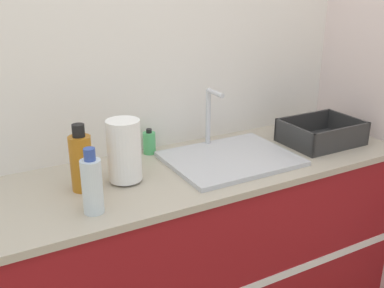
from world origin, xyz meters
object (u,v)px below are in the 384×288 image
object	(u,v)px
sink	(230,156)
soap_dispenser	(149,143)
bottle_amber	(81,161)
dish_rack	(321,135)
paper_towel_roll	(124,151)
bottle_clear	(92,185)

from	to	relation	value
sink	soap_dispenser	bearing A→B (deg)	138.32
bottle_amber	soap_dispenser	bearing A→B (deg)	30.69
dish_rack	bottle_amber	xyz separation A→B (m)	(-1.18, 0.05, 0.08)
dish_rack	soap_dispenser	bearing A→B (deg)	160.85
paper_towel_roll	bottle_amber	size ratio (longest dim) A/B	0.97
paper_towel_roll	soap_dispenser	world-z (taller)	paper_towel_roll
bottle_amber	soap_dispenser	world-z (taller)	bottle_amber
dish_rack	soap_dispenser	world-z (taller)	soap_dispenser
sink	bottle_clear	world-z (taller)	sink
sink	paper_towel_roll	bearing A→B (deg)	178.16
sink	bottle_clear	size ratio (longest dim) A/B	2.31
paper_towel_roll	dish_rack	size ratio (longest dim) A/B	0.71
paper_towel_roll	sink	bearing A→B (deg)	-1.84
paper_towel_roll	bottle_clear	distance (m)	0.26
sink	bottle_amber	bearing A→B (deg)	177.75
soap_dispenser	dish_rack	bearing A→B (deg)	-19.15
soap_dispenser	sink	bearing A→B (deg)	-41.68
bottle_amber	dish_rack	bearing A→B (deg)	-2.62
bottle_clear	bottle_amber	world-z (taller)	bottle_amber
dish_rack	bottle_clear	size ratio (longest dim) A/B	1.52
paper_towel_roll	soap_dispenser	size ratio (longest dim) A/B	2.15
paper_towel_roll	soap_dispenser	distance (m)	0.32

